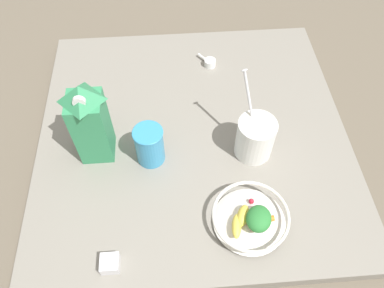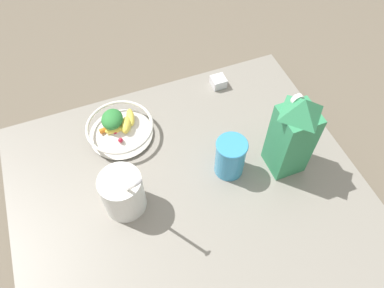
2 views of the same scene
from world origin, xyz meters
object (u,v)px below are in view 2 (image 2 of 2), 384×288
at_px(fruit_bowl, 120,128).
at_px(drinking_cup, 230,157).
at_px(spice_jar, 218,82).
at_px(milk_carton, 293,135).
at_px(yogurt_tub, 122,192).

height_order(fruit_bowl, drinking_cup, drinking_cup).
bearing_deg(drinking_cup, spice_jar, -108.30).
relative_size(drinking_cup, spice_jar, 2.72).
bearing_deg(fruit_bowl, drinking_cup, 138.04).
height_order(milk_carton, yogurt_tub, milk_carton).
relative_size(milk_carton, spice_jar, 5.99).
distance_m(fruit_bowl, drinking_cup, 0.36).
bearing_deg(fruit_bowl, yogurt_tub, 78.33).
relative_size(fruit_bowl, milk_carton, 0.73).
bearing_deg(fruit_bowl, milk_carton, 146.98).
bearing_deg(yogurt_tub, spice_jar, -142.20).
xyz_separation_m(fruit_bowl, spice_jar, (-0.37, -0.09, -0.02)).
height_order(fruit_bowl, yogurt_tub, yogurt_tub).
height_order(yogurt_tub, spice_jar, yogurt_tub).
xyz_separation_m(milk_carton, drinking_cup, (0.16, -0.04, -0.08)).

